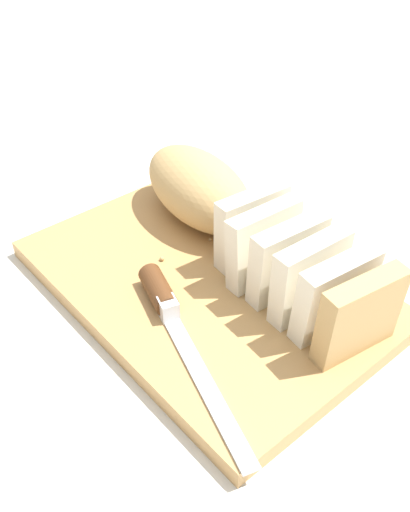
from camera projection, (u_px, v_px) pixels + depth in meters
ground_plane at (205, 291)px, 0.65m from camera, size 3.00×3.00×0.00m
cutting_board at (205, 284)px, 0.64m from camera, size 0.40×0.27×0.02m
bread_loaf at (235, 218)px, 0.65m from camera, size 0.38×0.13×0.09m
bread_knife at (167, 307)px, 0.59m from camera, size 0.24×0.10×0.02m
crumb_near_knife at (162, 259)px, 0.66m from camera, size 0.01×0.01×0.01m
crumb_near_loaf at (210, 240)px, 0.69m from camera, size 0.00×0.00×0.00m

